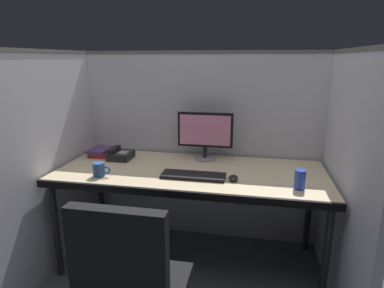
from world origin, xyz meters
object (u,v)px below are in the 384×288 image
object	(u,v)px
monitor_center	(205,133)
coffee_mug	(99,170)
desk	(190,177)
soda_can	(300,180)
keyboard_main	(193,176)
desk_phone	(120,155)
computer_mouse	(233,178)
book_stack	(101,152)

from	to	relation	value
monitor_center	coffee_mug	size ratio (longest dim) A/B	3.41
desk	soda_can	distance (m)	0.76
desk	monitor_center	bearing A→B (deg)	78.12
desk	keyboard_main	xyz separation A→B (m)	(0.05, -0.13, 0.06)
desk	desk_phone	size ratio (longest dim) A/B	10.00
desk	desk_phone	bearing A→B (deg)	164.37
desk	soda_can	world-z (taller)	soda_can
desk	desk_phone	distance (m)	0.63
monitor_center	coffee_mug	xyz separation A→B (m)	(-0.64, -0.52, -0.17)
desk	computer_mouse	distance (m)	0.35
coffee_mug	soda_can	bearing A→B (deg)	1.23
keyboard_main	soda_can	distance (m)	0.68
computer_mouse	soda_can	bearing A→B (deg)	-9.25
keyboard_main	desk	bearing A→B (deg)	110.04
keyboard_main	soda_can	world-z (taller)	soda_can
keyboard_main	book_stack	world-z (taller)	book_stack
monitor_center	coffee_mug	distance (m)	0.84
desk	coffee_mug	world-z (taller)	coffee_mug
book_stack	coffee_mug	bearing A→B (deg)	-65.29
book_stack	soda_can	xyz separation A→B (m)	(1.52, -0.43, 0.03)
coffee_mug	book_stack	xyz separation A→B (m)	(-0.21, 0.46, -0.02)
coffee_mug	book_stack	world-z (taller)	coffee_mug
monitor_center	book_stack	bearing A→B (deg)	-176.33
desk	coffee_mug	xyz separation A→B (m)	(-0.58, -0.23, 0.10)
keyboard_main	soda_can	size ratio (longest dim) A/B	3.52
keyboard_main	computer_mouse	distance (m)	0.27
keyboard_main	computer_mouse	world-z (taller)	computer_mouse
desk_phone	soda_can	distance (m)	1.37
coffee_mug	monitor_center	bearing A→B (deg)	38.70
coffee_mug	desk_phone	distance (m)	0.40
coffee_mug	book_stack	size ratio (longest dim) A/B	0.56
soda_can	desk_phone	bearing A→B (deg)	164.40
book_stack	desk_phone	distance (m)	0.20
soda_can	book_stack	bearing A→B (deg)	164.07
desk	book_stack	world-z (taller)	book_stack
desk	keyboard_main	size ratio (longest dim) A/B	4.42
desk	book_stack	size ratio (longest dim) A/B	8.49
monitor_center	book_stack	size ratio (longest dim) A/B	1.92
desk	computer_mouse	size ratio (longest dim) A/B	19.79
coffee_mug	computer_mouse	bearing A→B (deg)	5.99
computer_mouse	coffee_mug	bearing A→B (deg)	-174.01
book_stack	soda_can	bearing A→B (deg)	-15.93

